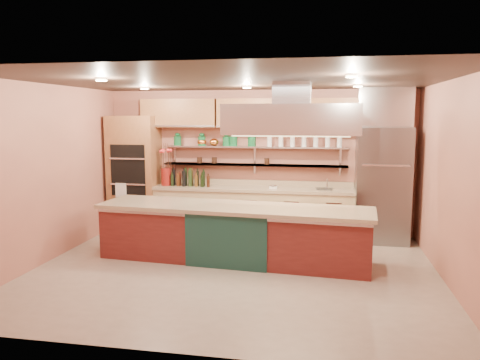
% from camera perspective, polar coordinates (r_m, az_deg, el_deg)
% --- Properties ---
extents(floor, '(6.00, 5.00, 0.02)m').
position_cam_1_polar(floor, '(7.13, -0.82, -11.10)').
color(floor, gray).
rests_on(floor, ground).
extents(ceiling, '(6.00, 5.00, 0.02)m').
position_cam_1_polar(ceiling, '(6.76, -0.87, 12.04)').
color(ceiling, black).
rests_on(ceiling, wall_back).
extents(wall_back, '(6.00, 0.04, 2.80)m').
position_cam_1_polar(wall_back, '(9.25, 2.16, 2.24)').
color(wall_back, '#AB6550').
rests_on(wall_back, floor).
extents(wall_front, '(6.00, 0.04, 2.80)m').
position_cam_1_polar(wall_front, '(4.41, -7.16, -4.10)').
color(wall_front, '#AB6550').
rests_on(wall_front, floor).
extents(wall_left, '(0.04, 5.00, 2.80)m').
position_cam_1_polar(wall_left, '(7.95, -22.58, 0.70)').
color(wall_left, '#AB6550').
rests_on(wall_left, floor).
extents(wall_right, '(0.04, 5.00, 2.80)m').
position_cam_1_polar(wall_right, '(6.89, 24.45, -0.42)').
color(wall_right, '#AB6550').
rests_on(wall_right, floor).
extents(oven_stack, '(0.95, 0.64, 2.30)m').
position_cam_1_polar(oven_stack, '(9.63, -12.71, 0.78)').
color(oven_stack, brown).
rests_on(oven_stack, floor).
extents(refrigerator, '(0.95, 0.72, 2.10)m').
position_cam_1_polar(refrigerator, '(8.91, 16.95, -0.59)').
color(refrigerator, slate).
rests_on(refrigerator, floor).
extents(back_counter, '(3.84, 0.64, 0.93)m').
position_cam_1_polar(back_counter, '(9.11, 1.55, -3.80)').
color(back_counter, tan).
rests_on(back_counter, floor).
extents(wall_shelf_lower, '(3.60, 0.26, 0.03)m').
position_cam_1_polar(wall_shelf_lower, '(9.14, 1.73, 1.86)').
color(wall_shelf_lower, silver).
rests_on(wall_shelf_lower, wall_back).
extents(wall_shelf_upper, '(3.60, 0.26, 0.03)m').
position_cam_1_polar(wall_shelf_upper, '(9.11, 1.74, 4.05)').
color(wall_shelf_upper, silver).
rests_on(wall_shelf_upper, wall_back).
extents(upper_cabinets, '(4.60, 0.36, 0.55)m').
position_cam_1_polar(upper_cabinets, '(9.03, 2.03, 8.14)').
color(upper_cabinets, brown).
rests_on(upper_cabinets, wall_back).
extents(range_hood, '(2.00, 1.00, 0.45)m').
position_cam_1_polar(range_hood, '(7.16, 6.35, 7.36)').
color(range_hood, silver).
rests_on(range_hood, ceiling).
extents(ceiling_downlights, '(4.00, 2.80, 0.02)m').
position_cam_1_polar(ceiling_downlights, '(6.95, -0.54, 11.68)').
color(ceiling_downlights, '#FFE5A5').
rests_on(ceiling_downlights, ceiling).
extents(island, '(4.32, 1.26, 0.89)m').
position_cam_1_polar(island, '(7.51, -0.77, -6.49)').
color(island, maroon).
rests_on(island, floor).
extents(flower_vase, '(0.25, 0.25, 0.35)m').
position_cam_1_polar(flower_vase, '(9.37, -8.98, 0.39)').
color(flower_vase, maroon).
rests_on(flower_vase, back_counter).
extents(oil_bottle_cluster, '(0.88, 0.54, 0.27)m').
position_cam_1_polar(oil_bottle_cluster, '(9.22, -6.02, 0.10)').
color(oil_bottle_cluster, black).
rests_on(oil_bottle_cluster, back_counter).
extents(kitchen_scale, '(0.16, 0.14, 0.08)m').
position_cam_1_polar(kitchen_scale, '(8.92, 4.08, -0.77)').
color(kitchen_scale, silver).
rests_on(kitchen_scale, back_counter).
extents(bar_faucet, '(0.04, 0.04, 0.21)m').
position_cam_1_polar(bar_faucet, '(8.96, 10.57, -0.44)').
color(bar_faucet, white).
rests_on(bar_faucet, back_counter).
extents(copper_kettle, '(0.23, 0.23, 0.15)m').
position_cam_1_polar(copper_kettle, '(9.26, -3.18, 4.64)').
color(copper_kettle, orange).
rests_on(copper_kettle, wall_shelf_upper).
extents(green_canister, '(0.19, 0.19, 0.19)m').
position_cam_1_polar(green_canister, '(9.17, -0.82, 4.76)').
color(green_canister, '#114F26').
rests_on(green_canister, wall_shelf_upper).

